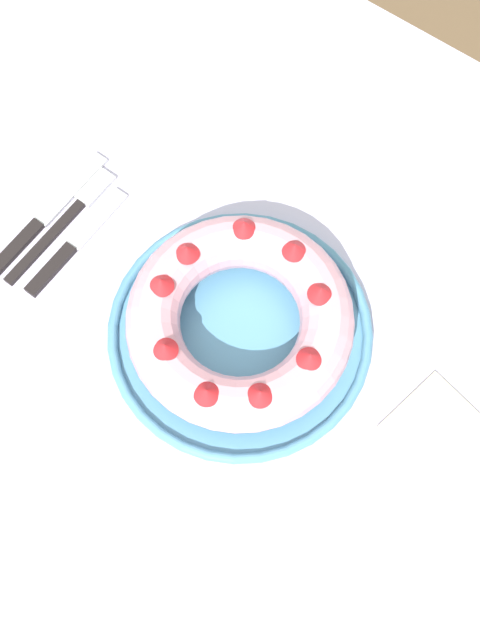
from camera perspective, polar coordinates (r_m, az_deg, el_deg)
The scene contains 8 objects.
ground_plane at distance 1.59m, azimuth -0.23°, elevation -9.64°, with size 8.00×8.00×0.00m, color brown.
dining_table at distance 0.96m, azimuth -0.37°, elevation -1.98°, with size 1.53×1.00×0.74m.
serving_dish at distance 0.86m, azimuth 0.00°, elevation -0.94°, with size 0.31×0.31×0.02m.
bundt_cake at distance 0.83m, azimuth -0.00°, elevation 0.03°, with size 0.25×0.25×0.08m.
fork at distance 0.96m, azimuth -13.00°, elevation 7.60°, with size 0.02×0.19×0.01m.
serving_knife at distance 0.96m, azimuth -15.18°, elevation 7.01°, with size 0.02×0.22×0.01m.
cake_knife at distance 0.94m, azimuth -12.80°, elevation 5.35°, with size 0.02×0.17×0.01m.
napkin at distance 0.87m, azimuth 15.82°, elevation -9.01°, with size 0.14×0.10×0.00m, color beige.
Camera 1 is at (0.19, -0.24, 1.56)m, focal length 42.00 mm.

